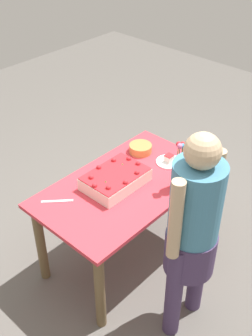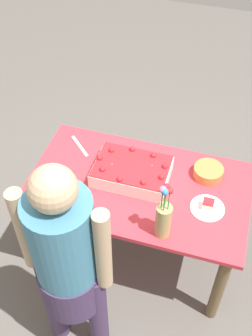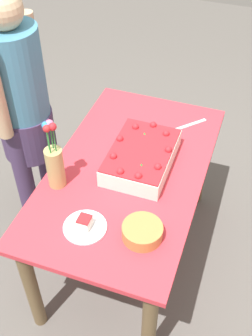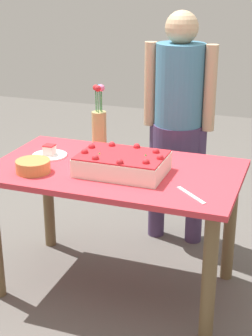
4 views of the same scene
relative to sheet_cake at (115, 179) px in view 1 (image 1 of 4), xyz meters
The scene contains 8 objects.
ground_plane 0.78m from the sheet_cake, 139.32° to the left, with size 8.00×8.00×0.00m, color #5B5752.
dining_table 0.20m from the sheet_cake, 139.32° to the left, with size 1.31×0.76×0.72m.
sheet_cake is the anchor object (origin of this frame).
serving_plate_with_slice 0.49m from the sheet_cake, 167.24° to the left, with size 0.20×0.20×0.06m.
cake_knife 0.43m from the sheet_cake, 22.22° to the right, with size 0.22×0.02×0.00m, color silver.
flower_vase 0.44m from the sheet_cake, 128.18° to the left, with size 0.09×0.09×0.38m.
fruit_bowl 0.46m from the sheet_cake, 161.55° to the right, with size 0.18×0.18×0.06m, color #C17F41.
person_standing 0.74m from the sheet_cake, 81.65° to the left, with size 0.45×0.31×1.49m.
Camera 1 is at (1.74, 1.60, 2.57)m, focal length 45.00 mm.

